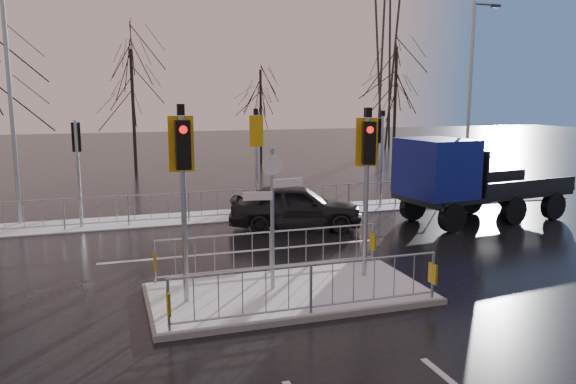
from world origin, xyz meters
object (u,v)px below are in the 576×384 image
object	(u,v)px
flatbed_truck	(456,178)
street_lamp_right	(471,94)
car_far_lane	(296,206)
street_lamp_left	(12,90)
traffic_island	(288,279)

from	to	relation	value
flatbed_truck	street_lamp_right	bearing A→B (deg)	49.72
car_far_lane	street_lamp_right	size ratio (longest dim) A/B	0.54
car_far_lane	street_lamp_right	distance (m)	9.45
street_lamp_right	street_lamp_left	world-z (taller)	street_lamp_left
car_far_lane	street_lamp_left	distance (m)	10.06
car_far_lane	street_lamp_right	world-z (taller)	street_lamp_right
flatbed_truck	street_lamp_right	distance (m)	5.35
traffic_island	flatbed_truck	world-z (taller)	traffic_island
traffic_island	street_lamp_right	size ratio (longest dim) A/B	0.75
flatbed_truck	street_lamp_left	distance (m)	15.05
traffic_island	street_lamp_left	world-z (taller)	street_lamp_left
car_far_lane	traffic_island	bearing A→B (deg)	176.45
traffic_island	street_lamp_left	size ratio (longest dim) A/B	0.73
traffic_island	street_lamp_right	xyz separation A→B (m)	(10.58, 8.49, 4.00)
car_far_lane	street_lamp_left	world-z (taller)	street_lamp_left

